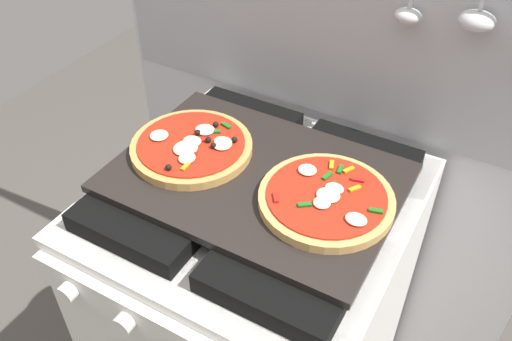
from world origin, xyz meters
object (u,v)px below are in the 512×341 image
object	(u,v)px
baking_tray	(256,178)
pizza_left	(191,147)
stove	(256,317)
pizza_right	(326,199)

from	to	relation	value
baking_tray	pizza_left	distance (m)	0.15
stove	baking_tray	xyz separation A→B (m)	(0.00, 0.00, 0.46)
baking_tray	pizza_right	distance (m)	0.15
stove	baking_tray	bearing A→B (deg)	90.00
baking_tray	pizza_right	size ratio (longest dim) A/B	2.20
baking_tray	pizza_left	world-z (taller)	pizza_left
pizza_left	pizza_right	xyz separation A→B (m)	(0.30, -0.00, -0.00)
stove	pizza_left	xyz separation A→B (m)	(-0.15, -0.00, 0.48)
stove	pizza_right	distance (m)	0.50
pizza_right	stove	bearing A→B (deg)	177.93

